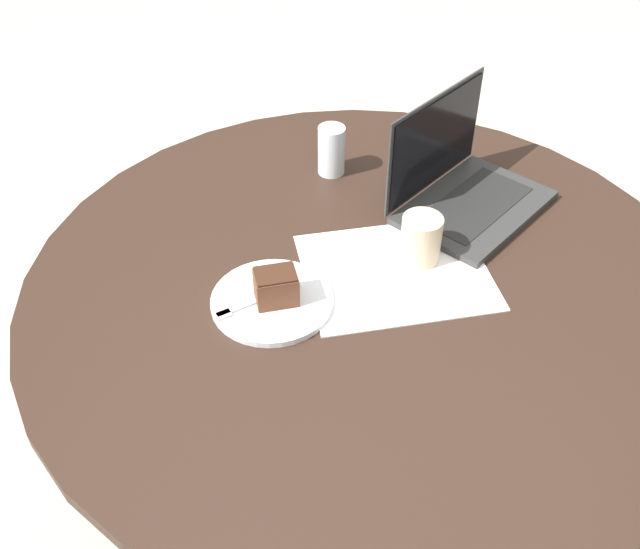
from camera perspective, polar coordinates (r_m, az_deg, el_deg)
name	(u,v)px	position (r m, az deg, el deg)	size (l,w,h in m)	color
ground_plane	(354,498)	(2.03, 2.62, -16.62)	(12.00, 12.00, 0.00)	#B7AD9E
dining_table	(364,323)	(1.53, 3.34, -3.68)	(1.32, 1.32, 0.76)	black
paper_document	(396,272)	(1.46, 5.80, 0.21)	(0.44, 0.41, 0.00)	white
plate	(272,301)	(1.39, -3.67, -2.03)	(0.23, 0.23, 0.01)	silver
cake_slice	(276,287)	(1.36, -3.37, -0.94)	(0.09, 0.08, 0.07)	brown
fork	(250,303)	(1.37, -5.39, -2.20)	(0.14, 0.13, 0.00)	silver
coffee_glass	(421,239)	(1.47, 7.70, 2.66)	(0.08, 0.08, 0.10)	#C6AD89
water_glass	(331,150)	(1.71, 0.88, 9.44)	(0.06, 0.06, 0.11)	silver
laptop	(463,189)	(1.63, 10.87, 6.40)	(0.36, 0.40, 0.24)	#2D2D2D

